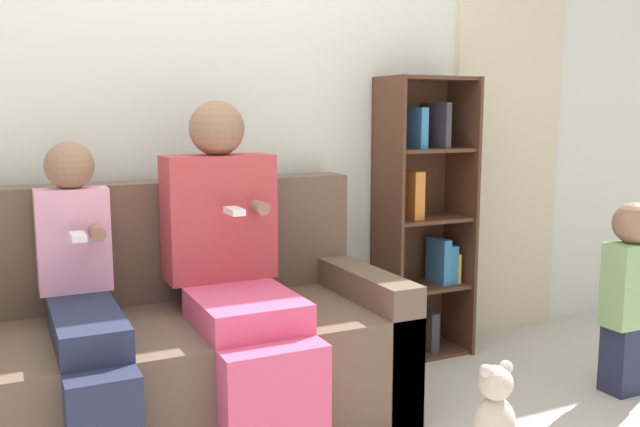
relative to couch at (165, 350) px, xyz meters
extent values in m
cube|color=silver|center=(0.19, 0.44, 0.96)|extent=(10.00, 0.06, 2.55)
cube|color=beige|center=(2.00, 0.39, 0.73)|extent=(0.70, 0.04, 2.10)
cube|color=brown|center=(0.00, -0.14, -0.09)|extent=(1.79, 0.65, 0.45)
cube|color=brown|center=(0.00, 0.28, 0.16)|extent=(1.79, 0.18, 0.94)
cube|color=brown|center=(0.82, -0.14, -0.03)|extent=(0.15, 0.65, 0.57)
cube|color=#DB4C75|center=(0.25, -0.52, -0.09)|extent=(0.37, 0.12, 0.45)
cube|color=#DB4C75|center=(0.25, -0.24, 0.19)|extent=(0.37, 0.43, 0.11)
cube|color=#B73D42|center=(0.25, 0.07, 0.50)|extent=(0.43, 0.19, 0.50)
sphere|color=#8C664C|center=(0.25, 0.07, 0.85)|extent=(0.22, 0.22, 0.22)
cylinder|color=#8C664C|center=(0.37, -0.08, 0.55)|extent=(0.05, 0.10, 0.05)
cube|color=white|center=(0.25, -0.13, 0.55)|extent=(0.05, 0.12, 0.02)
cube|color=#232842|center=(-0.30, -0.20, 0.19)|extent=(0.22, 0.51, 0.11)
cube|color=#E599BC|center=(-0.30, 0.11, 0.44)|extent=(0.26, 0.12, 0.39)
sphere|color=#8C664C|center=(-0.30, 0.11, 0.72)|extent=(0.18, 0.18, 0.18)
cylinder|color=#8C664C|center=(-0.23, 0.00, 0.48)|extent=(0.05, 0.10, 0.05)
cube|color=white|center=(-0.30, -0.05, 0.48)|extent=(0.05, 0.12, 0.02)
cube|color=#232842|center=(1.90, -0.54, -0.16)|extent=(0.18, 0.13, 0.30)
cube|color=#84AD70|center=(1.90, -0.54, 0.17)|extent=(0.22, 0.13, 0.37)
sphere|color=#8C664C|center=(1.90, -0.54, 0.44)|extent=(0.18, 0.18, 0.18)
cube|color=#4C2D1E|center=(1.15, 0.26, 0.39)|extent=(0.02, 0.29, 1.40)
cube|color=#4C2D1E|center=(1.59, 0.26, 0.39)|extent=(0.02, 0.29, 1.40)
cube|color=#4C2D1E|center=(1.37, 0.39, 0.39)|extent=(0.46, 0.02, 1.40)
cube|color=#4C2D1E|center=(1.37, 0.26, -0.30)|extent=(0.42, 0.25, 0.02)
cube|color=#4C2D1E|center=(1.37, 0.26, 0.04)|extent=(0.42, 0.25, 0.02)
cube|color=#4C2D1E|center=(1.37, 0.26, 0.39)|extent=(0.42, 0.25, 0.02)
cube|color=#4C2D1E|center=(1.37, 0.26, 0.73)|extent=(0.42, 0.25, 0.02)
cube|color=#4C2D1E|center=(1.37, 0.26, 1.08)|extent=(0.42, 0.25, 0.02)
cube|color=teal|center=(1.51, 0.26, 0.15)|extent=(0.06, 0.15, 0.19)
cube|color=teal|center=(1.31, 0.26, 0.84)|extent=(0.04, 0.15, 0.20)
cube|color=gold|center=(1.53, 0.26, 0.13)|extent=(0.04, 0.14, 0.15)
cube|color=#333338|center=(1.40, 0.26, -0.19)|extent=(0.05, 0.17, 0.21)
cube|color=#333338|center=(1.43, 0.26, 0.85)|extent=(0.03, 0.21, 0.22)
cube|color=gold|center=(1.29, 0.26, -0.18)|extent=(0.04, 0.17, 0.24)
cube|color=orange|center=(1.25, 0.26, -0.22)|extent=(0.06, 0.14, 0.16)
cube|color=orange|center=(1.30, 0.26, 0.51)|extent=(0.06, 0.14, 0.23)
cube|color=teal|center=(1.46, 0.26, 0.17)|extent=(0.05, 0.16, 0.23)
ellipsoid|color=beige|center=(1.03, -0.71, -0.21)|extent=(0.17, 0.14, 0.21)
sphere|color=beige|center=(1.03, -0.71, -0.05)|extent=(0.13, 0.13, 0.13)
sphere|color=beige|center=(0.99, -0.71, 0.00)|extent=(0.05, 0.05, 0.05)
sphere|color=beige|center=(1.08, -0.71, 0.00)|extent=(0.05, 0.05, 0.05)
camera|label=1|loc=(-0.55, -2.53, 0.91)|focal=38.00mm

